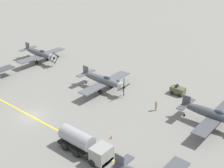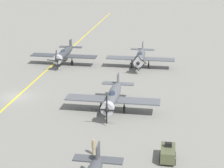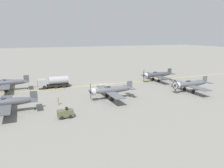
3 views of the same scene
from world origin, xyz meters
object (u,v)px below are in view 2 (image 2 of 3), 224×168
airplane_near_center (64,54)px  tow_tractor (168,153)px  ground_crew_walking (94,146)px  airplane_near_left (140,56)px  airplane_mid_left (113,96)px

airplane_near_center → tow_tractor: airplane_near_center is taller
tow_tractor → airplane_near_center: bearing=-58.1°
airplane_near_center → ground_crew_walking: bearing=114.2°
tow_tractor → ground_crew_walking: bearing=0.7°
airplane_near_left → ground_crew_walking: airplane_near_left is taller
airplane_near_left → ground_crew_walking: (1.91, 31.40, -1.06)m
airplane_near_left → tow_tractor: bearing=94.7°
airplane_near_center → tow_tractor: size_ratio=4.62×
ground_crew_walking → airplane_near_center: bearing=-69.0°
airplane_mid_left → ground_crew_walking: airplane_mid_left is taller
airplane_mid_left → airplane_near_center: bearing=-46.2°
tow_tractor → airplane_near_left: bearing=-80.1°
ground_crew_walking → airplane_mid_left: bearing=-90.9°
airplane_near_left → airplane_mid_left: airplane_mid_left is taller
airplane_near_left → airplane_near_center: (13.83, 0.31, -0.00)m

